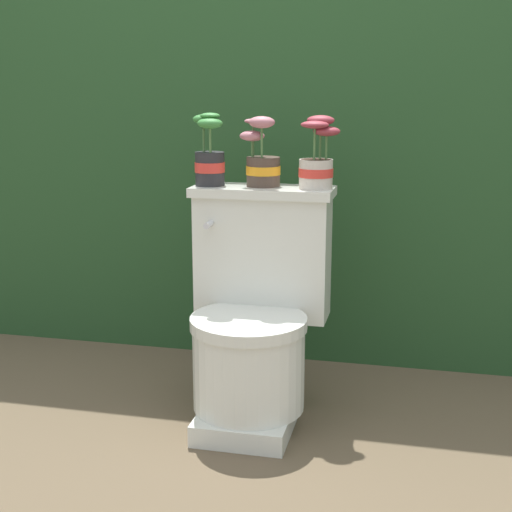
{
  "coord_description": "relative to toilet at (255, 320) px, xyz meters",
  "views": [
    {
      "loc": [
        0.53,
        -2.06,
        1.05
      ],
      "look_at": [
        0.04,
        0.08,
        0.53
      ],
      "focal_mm": 50.0,
      "sensor_mm": 36.0,
      "label": 1
    }
  ],
  "objects": [
    {
      "name": "potted_plant_midleft",
      "position": [
        -0.01,
        0.13,
        0.49
      ],
      "size": [
        0.13,
        0.11,
        0.23
      ],
      "color": "#47382D",
      "rests_on": "toilet"
    },
    {
      "name": "toilet",
      "position": [
        0.0,
        0.0,
        0.0
      ],
      "size": [
        0.46,
        0.48,
        0.74
      ],
      "color": "silver",
      "rests_on": "ground"
    },
    {
      "name": "ground_plane",
      "position": [
        -0.04,
        -0.06,
        -0.33
      ],
      "size": [
        12.0,
        12.0,
        0.0
      ],
      "primitive_type": "plane",
      "color": "brown"
    },
    {
      "name": "hedge_backdrop",
      "position": [
        -0.04,
        0.85,
        0.55
      ],
      "size": [
        3.38,
        0.66,
        1.75
      ],
      "color": "#234723",
      "rests_on": "ground"
    },
    {
      "name": "potted_plant_middle",
      "position": [
        0.17,
        0.12,
        0.5
      ],
      "size": [
        0.13,
        0.11,
        0.23
      ],
      "color": "beige",
      "rests_on": "toilet"
    },
    {
      "name": "potted_plant_left",
      "position": [
        -0.18,
        0.11,
        0.5
      ],
      "size": [
        0.11,
        0.11,
        0.24
      ],
      "color": "#262628",
      "rests_on": "toilet"
    }
  ]
}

